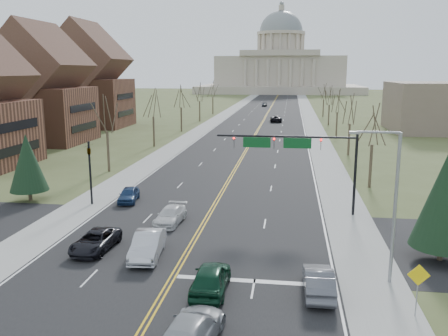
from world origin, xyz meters
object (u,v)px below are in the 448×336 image
(signal_left, at_px, (90,166))
(car_far_nb, at_px, (276,119))
(car_sb_outer_second, at_px, (129,195))
(street_light, at_px, (391,198))
(warn_sign, at_px, (418,280))
(car_sb_outer_lead, at_px, (95,241))
(car_sb_inner_second, at_px, (170,216))
(car_nb_inner_second, at_px, (191,331))
(signal_mast, at_px, (296,149))
(car_far_sb, at_px, (264,104))
(car_nb_inner_lead, at_px, (211,278))
(car_sb_inner_lead, at_px, (148,245))
(car_nb_outer_lead, at_px, (319,281))

(signal_left, distance_m, car_far_nb, 77.40)
(car_sb_outer_second, bearing_deg, street_light, -43.16)
(warn_sign, bearing_deg, car_sb_outer_lead, 162.02)
(car_sb_outer_lead, distance_m, car_sb_inner_second, 7.49)
(street_light, height_order, car_nb_inner_second, street_light)
(signal_mast, bearing_deg, car_sb_outer_lead, -141.53)
(street_light, relative_size, car_sb_inner_second, 1.97)
(car_far_sb, bearing_deg, car_nb_inner_lead, -87.76)
(warn_sign, distance_m, car_sb_outer_second, 28.91)
(signal_left, distance_m, warn_sign, 30.57)
(street_light, height_order, warn_sign, street_light)
(warn_sign, relative_size, car_sb_inner_lead, 0.56)
(car_nb_outer_lead, height_order, car_sb_inner_second, car_nb_outer_lead)
(car_nb_inner_lead, height_order, car_nb_inner_second, car_nb_inner_lead)
(signal_mast, relative_size, signal_left, 2.02)
(signal_mast, relative_size, car_nb_outer_lead, 2.63)
(car_far_nb, xyz_separation_m, car_far_sb, (-5.68, 50.36, -0.03))
(car_nb_inner_lead, xyz_separation_m, car_sb_outer_lead, (-9.08, 5.20, -0.15))
(signal_left, bearing_deg, car_far_sb, 85.90)
(car_sb_inner_second, distance_m, car_sb_outer_second, 8.16)
(car_sb_inner_lead, height_order, car_far_nb, car_sb_inner_lead)
(car_sb_outer_second, bearing_deg, car_nb_inner_second, -72.50)
(car_nb_outer_lead, xyz_separation_m, car_far_sb, (-11.15, 141.88, -0.01))
(warn_sign, distance_m, car_nb_inner_second, 11.70)
(car_sb_inner_lead, xyz_separation_m, car_sb_inner_second, (-0.28, 7.15, -0.17))
(car_nb_inner_second, bearing_deg, warn_sign, -151.25)
(car_far_nb, bearing_deg, warn_sign, 91.20)
(car_sb_inner_lead, bearing_deg, street_light, -12.64)
(car_nb_outer_lead, bearing_deg, car_nb_inner_second, 44.11)
(signal_mast, relative_size, street_light, 1.34)
(signal_mast, relative_size, car_sb_outer_lead, 2.48)
(signal_mast, xyz_separation_m, car_far_nb, (-4.22, 75.93, -4.96))
(car_far_nb, bearing_deg, car_nb_outer_lead, 88.35)
(signal_mast, height_order, car_sb_outer_second, signal_mast)
(signal_left, xyz_separation_m, car_sb_inner_second, (8.76, -4.54, -3.03))
(car_far_nb, bearing_deg, car_nb_inner_lead, 84.56)
(street_light, height_order, car_sb_inner_second, street_light)
(street_light, distance_m, warn_sign, 5.20)
(street_light, relative_size, car_sb_inner_lead, 1.78)
(signal_mast, distance_m, street_light, 14.51)
(warn_sign, height_order, car_far_nb, warn_sign)
(street_light, height_order, car_far_nb, street_light)
(street_light, relative_size, car_nb_inner_lead, 1.87)
(car_nb_inner_second, height_order, car_far_nb, car_far_nb)
(signal_mast, xyz_separation_m, car_sb_outer_second, (-15.79, 1.38, -5.06))
(car_nb_inner_lead, relative_size, car_sb_outer_second, 1.19)
(car_sb_outer_second, distance_m, car_far_sb, 125.05)
(car_nb_inner_second, bearing_deg, car_sb_inner_second, -65.16)
(street_light, height_order, car_sb_outer_lead, street_light)
(warn_sign, xyz_separation_m, car_far_sb, (-15.96, 143.80, -1.25))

